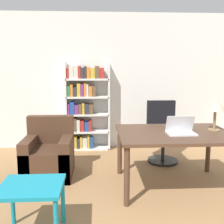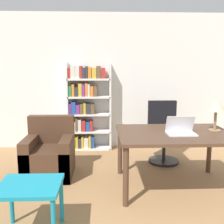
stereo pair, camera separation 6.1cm
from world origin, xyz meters
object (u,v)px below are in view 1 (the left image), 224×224
desk (174,139)px  armchair (49,156)px  laptop (181,130)px  office_chair (162,134)px  table_lamp (216,106)px  side_table_blue (32,193)px  bookshelf (84,107)px

desk → armchair: size_ratio=1.72×
laptop → office_chair: 1.18m
laptop → office_chair: bearing=87.8°
desk → office_chair: office_chair is taller
desk → table_lamp: table_lamp is taller
desk → armchair: armchair is taller
laptop → office_chair: (0.04, 1.13, -0.35)m
office_chair → armchair: size_ratio=1.20×
desk → laptop: laptop is taller
side_table_blue → bookshelf: bearing=82.5°
office_chair → bookshelf: size_ratio=0.61×
desk → side_table_blue: size_ratio=2.57×
laptop → bookshelf: size_ratio=0.21×
armchair → laptop: bearing=-17.4°
side_table_blue → armchair: size_ratio=0.67×
table_lamp → side_table_blue: (-2.24, -1.09, -0.67)m
laptop → side_table_blue: (-1.72, -0.92, -0.38)m
table_lamp → office_chair: (-0.48, 0.96, -0.64)m
side_table_blue → office_chair: bearing=49.3°
office_chair → bookshelf: 1.63m
desk → table_lamp: size_ratio=3.41×
side_table_blue → table_lamp: bearing=25.9°
bookshelf → office_chair: bearing=-27.9°
laptop → table_lamp: bearing=17.4°
desk → side_table_blue: (-1.67, -1.01, -0.24)m
laptop → armchair: laptop is taller
laptop → armchair: (-1.83, 0.58, -0.52)m
desk → laptop: 0.17m
table_lamp → bookshelf: bearing=137.8°
office_chair → bookshelf: bearing=152.1°
table_lamp → desk: bearing=-172.5°
table_lamp → armchair: 2.52m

